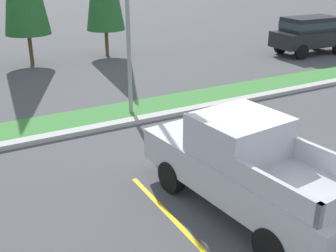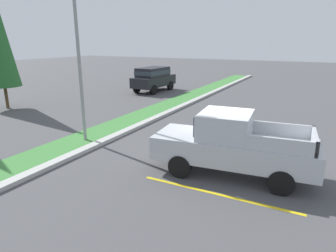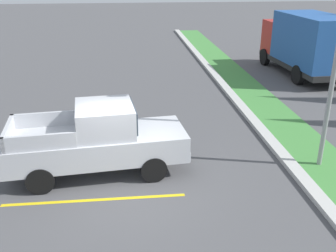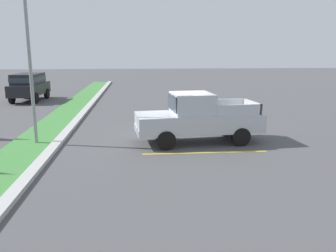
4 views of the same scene
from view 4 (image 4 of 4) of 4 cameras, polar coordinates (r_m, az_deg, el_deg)
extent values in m
plane|color=#4C4C4F|center=(15.59, 1.20, -1.85)|extent=(120.00, 120.00, 0.00)
cube|color=yellow|center=(13.33, 6.14, -4.36)|extent=(0.12, 4.80, 0.01)
cube|color=yellow|center=(16.28, 4.05, -1.25)|extent=(0.12, 4.80, 0.01)
cube|color=#B2B2AD|center=(15.84, -17.09, -1.89)|extent=(56.00, 0.40, 0.15)
cube|color=#42843D|center=(16.12, -20.91, -2.09)|extent=(56.00, 1.80, 0.06)
cylinder|color=black|center=(13.56, -0.33, -2.36)|extent=(0.35, 0.78, 0.76)
cylinder|color=black|center=(15.19, -1.49, -0.76)|extent=(0.35, 0.78, 0.76)
cylinder|color=black|center=(14.43, 11.87, -1.72)|extent=(0.35, 0.78, 0.76)
cylinder|color=black|center=(15.97, 9.55, -0.28)|extent=(0.35, 0.78, 0.76)
cube|color=silver|center=(14.60, 5.05, 0.67)|extent=(2.41, 5.36, 0.76)
cube|color=silver|center=(14.38, 3.96, 3.75)|extent=(1.91, 1.77, 0.84)
cube|color=#2D3842|center=(14.19, 0.75, 3.86)|extent=(1.62, 0.22, 0.63)
cube|color=silver|center=(14.17, 11.70, 2.57)|extent=(0.29, 1.90, 0.44)
cube|color=silver|center=(15.73, 9.35, 3.62)|extent=(0.29, 1.90, 0.44)
cube|color=silver|center=(15.30, 13.61, 3.19)|extent=(1.80, 0.28, 0.44)
cube|color=silver|center=(14.18, -4.93, -0.67)|extent=(1.81, 0.34, 0.28)
cylinder|color=black|center=(30.48, -22.37, 4.96)|extent=(0.81, 0.30, 0.80)
cylinder|color=black|center=(29.95, -19.30, 5.08)|extent=(0.81, 0.30, 0.80)
cylinder|color=black|center=(27.88, -24.29, 4.19)|extent=(0.81, 0.30, 0.80)
cylinder|color=black|center=(27.30, -20.97, 4.31)|extent=(0.81, 0.30, 0.80)
cube|color=black|center=(28.83, -21.79, 5.68)|extent=(4.68, 2.05, 0.84)
cube|color=black|center=(28.62, -22.01, 7.23)|extent=(3.17, 1.82, 0.76)
cube|color=#2D3842|center=(28.62, -22.01, 7.19)|extent=(3.22, 1.86, 0.36)
cylinder|color=gray|center=(15.04, -21.76, 9.64)|extent=(0.14, 0.14, 6.68)
camera|label=1|loc=(12.34, 40.25, 15.63)|focal=44.21mm
camera|label=2|loc=(6.97, 40.49, 13.62)|focal=31.69mm
camera|label=3|loc=(24.68, -1.48, 16.73)|focal=41.67mm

